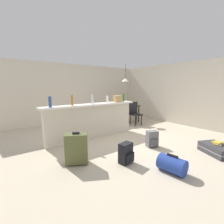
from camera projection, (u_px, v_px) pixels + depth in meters
ground_plane at (122, 138)px, 4.87m from camera, size 13.00×13.00×0.05m
wall_back at (78, 93)px, 7.07m from camera, size 6.60×0.10×2.50m
wall_right at (172, 94)px, 6.71m from camera, size 0.10×6.00×2.50m
partition_half_wall at (92, 122)px, 4.74m from camera, size 2.80×0.20×1.00m
bar_countertop at (92, 105)px, 4.65m from camera, size 2.96×0.40×0.05m
bottle_blue at (50, 102)px, 3.87m from camera, size 0.07×0.07×0.27m
bottle_amber at (72, 100)px, 4.24m from camera, size 0.06×0.06×0.28m
bottle_clear at (92, 99)px, 4.55m from camera, size 0.06×0.06×0.27m
bottle_white at (107, 99)px, 5.04m from camera, size 0.07×0.07×0.22m
bottle_green at (124, 98)px, 5.32m from camera, size 0.06×0.06×0.26m
grocery_bag at (118, 99)px, 5.16m from camera, size 0.26×0.18×0.22m
dining_table at (125, 107)px, 6.87m from camera, size 1.10×0.80×0.74m
dining_chair_near_partition at (135, 112)px, 6.42m from camera, size 0.44×0.44×0.93m
pendant_lamp at (125, 80)px, 6.76m from camera, size 0.34×0.34×0.79m
suitcase_flat_charcoal at (217, 149)px, 3.66m from camera, size 0.74×0.89×0.22m
suitcase_upright_olive at (77, 148)px, 3.15m from camera, size 0.50×0.42×0.67m
backpack_black at (126, 153)px, 3.22m from camera, size 0.31×0.29×0.42m
duffel_bag_blue at (172, 164)px, 2.87m from camera, size 0.35×0.51×0.34m
backpack_grey at (152, 139)px, 4.09m from camera, size 0.32×0.30×0.42m
book_stack at (218, 143)px, 3.66m from camera, size 0.28×0.22×0.06m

